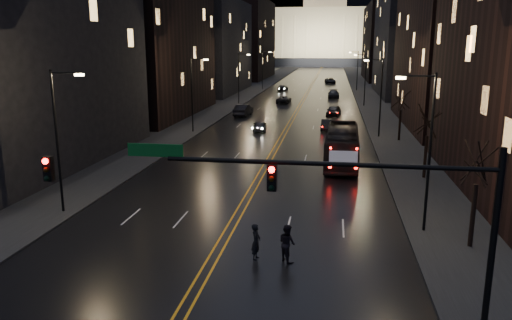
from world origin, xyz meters
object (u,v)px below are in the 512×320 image
at_px(bus, 342,145).
at_px(pedestrian_a, 256,242).
at_px(oncoming_car_b, 243,110).
at_px(oncoming_car_a, 260,126).
at_px(traffic_signal, 337,193).
at_px(pedestrian_b, 287,243).
at_px(receding_car_a, 327,125).

bearing_deg(bus, pedestrian_a, -100.24).
bearing_deg(bus, oncoming_car_b, 117.71).
distance_m(bus, oncoming_car_a, 18.60).
height_order(traffic_signal, pedestrian_b, traffic_signal).
distance_m(oncoming_car_a, receding_car_a, 8.43).
xyz_separation_m(oncoming_car_b, receding_car_a, (12.58, -10.99, -0.20)).
height_order(bus, pedestrian_b, bus).
height_order(oncoming_car_b, receding_car_a, oncoming_car_b).
relative_size(oncoming_car_a, receding_car_a, 0.99).
relative_size(bus, oncoming_car_b, 2.25).
height_order(receding_car_a, pedestrian_a, pedestrian_a).
xyz_separation_m(traffic_signal, pedestrian_b, (-2.24, 5.00, -4.15)).
distance_m(pedestrian_a, pedestrian_b, 1.54).
bearing_deg(receding_car_a, traffic_signal, -87.63).
relative_size(bus, pedestrian_b, 6.17).
xyz_separation_m(oncoming_car_b, pedestrian_b, (11.22, -50.31, 0.09)).
xyz_separation_m(oncoming_car_a, oncoming_car_b, (-4.39, 12.97, 0.18)).
distance_m(oncoming_car_b, pedestrian_a, 51.23).
xyz_separation_m(receding_car_a, pedestrian_b, (-1.36, -39.32, 0.29)).
relative_size(traffic_signal, pedestrian_a, 9.37).
height_order(traffic_signal, bus, traffic_signal).
bearing_deg(receding_car_a, bus, -83.71).
distance_m(oncoming_car_a, pedestrian_b, 37.95).
bearing_deg(bus, pedestrian_b, -96.25).
bearing_deg(oncoming_car_a, pedestrian_a, 92.02).
bearing_deg(pedestrian_b, oncoming_car_a, -30.88).
xyz_separation_m(bus, pedestrian_a, (-4.48, -21.53, -0.72)).
relative_size(traffic_signal, oncoming_car_a, 4.34).
bearing_deg(pedestrian_a, oncoming_car_b, 18.87).
bearing_deg(oncoming_car_a, pedestrian_b, 94.33).
bearing_deg(traffic_signal, oncoming_car_a, 102.08).
height_order(oncoming_car_b, pedestrian_b, pedestrian_b).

